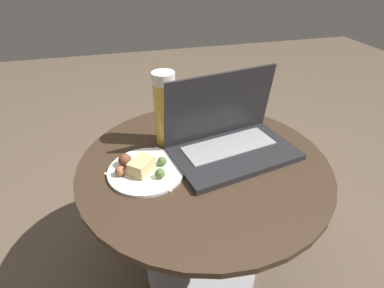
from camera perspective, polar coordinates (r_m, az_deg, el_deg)
name	(u,v)px	position (r m, az deg, el deg)	size (l,w,h in m)	color
ground_plane	(201,266)	(1.29, 1.71, -22.23)	(6.00, 6.00, 0.00)	brown
table	(203,195)	(0.99, 2.08, -9.64)	(0.75, 0.75, 0.52)	#9E9EA3
napkin	(145,169)	(0.88, -8.89, -4.75)	(0.23, 0.21, 0.00)	silver
laptop	(229,137)	(0.93, 7.15, 1.30)	(0.40, 0.29, 0.24)	#232326
beer_glass	(165,109)	(0.94, -5.18, 6.69)	(0.07, 0.07, 0.24)	gold
snack_plate	(144,169)	(0.86, -9.16, -4.66)	(0.22, 0.22, 0.05)	white
fork	(136,179)	(0.85, -10.53, -6.50)	(0.16, 0.14, 0.00)	silver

